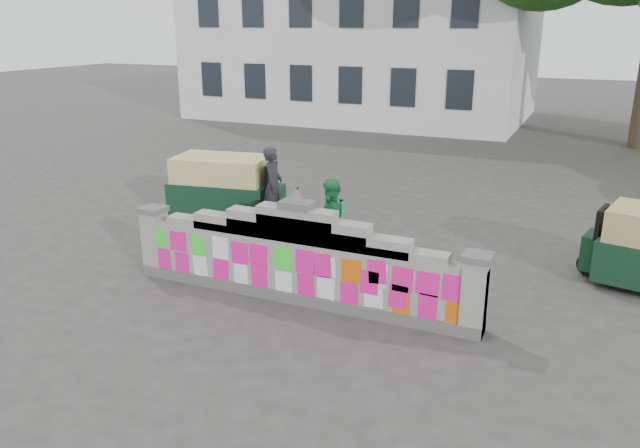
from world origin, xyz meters
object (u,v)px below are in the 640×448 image
object	(u,v)px
cyclist_bike	(274,211)
rickshaw_left	(225,187)
cyclist_rider	(273,196)
pedestrian	(331,220)

from	to	relation	value
cyclist_bike	rickshaw_left	size ratio (longest dim) A/B	0.67
cyclist_bike	cyclist_rider	xyz separation A→B (m)	(0.00, 0.00, 0.36)
cyclist_bike	cyclist_rider	bearing A→B (deg)	-0.00
rickshaw_left	cyclist_bike	bearing A→B (deg)	-24.77
cyclist_bike	cyclist_rider	distance (m)	0.36
cyclist_bike	rickshaw_left	bearing A→B (deg)	56.89
rickshaw_left	cyclist_rider	bearing A→B (deg)	-24.77
pedestrian	rickshaw_left	size ratio (longest dim) A/B	0.58
cyclist_bike	pedestrian	xyz separation A→B (m)	(1.89, -1.06, 0.33)
pedestrian	cyclist_rider	bearing A→B (deg)	-159.64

